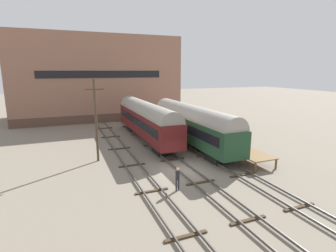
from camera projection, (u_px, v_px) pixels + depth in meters
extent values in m
plane|color=slate|center=(185.00, 170.00, 24.26)|extent=(200.00, 200.00, 0.00)
cube|color=#4C4742|center=(133.00, 176.00, 22.41)|extent=(0.08, 60.00, 0.16)
cube|color=#4C4742|center=(149.00, 174.00, 22.93)|extent=(0.08, 60.00, 0.16)
cube|color=#3D2D1E|center=(186.00, 236.00, 14.54)|extent=(2.60, 0.24, 0.10)
cube|color=#3D2D1E|center=(152.00, 191.00, 19.98)|extent=(2.60, 0.24, 0.10)
cube|color=#3D2D1E|center=(132.00, 165.00, 25.42)|extent=(2.60, 0.24, 0.10)
cube|color=#3D2D1E|center=(119.00, 149.00, 30.86)|extent=(2.60, 0.24, 0.10)
cube|color=#3D2D1E|center=(111.00, 137.00, 36.30)|extent=(2.60, 0.24, 0.10)
cube|color=#3D2D1E|center=(104.00, 128.00, 41.75)|extent=(2.60, 0.24, 0.10)
cube|color=#3D2D1E|center=(99.00, 122.00, 47.19)|extent=(2.60, 0.24, 0.10)
cube|color=#4C4742|center=(178.00, 170.00, 23.96)|extent=(0.08, 60.00, 0.16)
cube|color=#4C4742|center=(192.00, 168.00, 24.48)|extent=(0.08, 60.00, 0.16)
cube|color=#3D2D1E|center=(248.00, 220.00, 16.09)|extent=(2.60, 0.24, 0.10)
cube|color=#3D2D1E|center=(201.00, 182.00, 21.53)|extent=(2.60, 0.24, 0.10)
cube|color=#3D2D1E|center=(172.00, 160.00, 26.97)|extent=(2.60, 0.24, 0.10)
cube|color=#3D2D1E|center=(153.00, 145.00, 32.41)|extent=(2.60, 0.24, 0.10)
cube|color=#3D2D1E|center=(140.00, 134.00, 37.85)|extent=(2.60, 0.24, 0.10)
cube|color=#3D2D1E|center=(130.00, 126.00, 43.30)|extent=(2.60, 0.24, 0.10)
cube|color=#3D2D1E|center=(122.00, 120.00, 48.74)|extent=(2.60, 0.24, 0.10)
cube|color=#4C4742|center=(217.00, 164.00, 25.51)|extent=(0.08, 60.00, 0.16)
cube|color=#4C4742|center=(230.00, 162.00, 26.03)|extent=(0.08, 60.00, 0.16)
cube|color=#3D2D1E|center=(299.00, 207.00, 17.64)|extent=(2.60, 0.24, 0.10)
cube|color=#3D2D1E|center=(243.00, 175.00, 23.08)|extent=(2.60, 0.24, 0.10)
cube|color=#3D2D1E|center=(208.00, 155.00, 28.52)|extent=(2.60, 0.24, 0.10)
cube|color=#3D2D1E|center=(184.00, 141.00, 33.96)|extent=(2.60, 0.24, 0.10)
cube|color=#3D2D1E|center=(167.00, 132.00, 39.40)|extent=(2.60, 0.24, 0.10)
cube|color=#3D2D1E|center=(154.00, 124.00, 44.85)|extent=(2.60, 0.24, 0.10)
cube|color=#3D2D1E|center=(144.00, 118.00, 50.29)|extent=(2.60, 0.24, 0.10)
cube|color=black|center=(173.00, 132.00, 37.30)|extent=(1.80, 2.40, 1.00)
cube|color=black|center=(218.00, 156.00, 26.69)|extent=(1.80, 2.40, 1.00)
cube|color=#1E4228|center=(192.00, 128.00, 31.62)|extent=(2.92, 18.00, 2.65)
cube|color=black|center=(192.00, 125.00, 31.55)|extent=(2.96, 16.56, 0.95)
cylinder|color=gray|center=(192.00, 117.00, 31.34)|extent=(2.77, 17.64, 2.77)
cube|color=black|center=(135.00, 127.00, 40.37)|extent=(1.80, 2.40, 1.00)
cube|color=black|center=(163.00, 148.00, 29.41)|extent=(1.80, 2.40, 1.00)
cube|color=#5B1919|center=(146.00, 122.00, 34.50)|extent=(2.86, 18.60, 2.72)
cube|color=black|center=(146.00, 120.00, 34.44)|extent=(2.90, 17.12, 0.98)
cylinder|color=gray|center=(146.00, 112.00, 34.22)|extent=(2.72, 18.23, 2.72)
cube|color=brown|center=(227.00, 143.00, 29.61)|extent=(2.71, 12.69, 0.10)
cylinder|color=brown|center=(255.00, 168.00, 23.66)|extent=(0.20, 0.20, 0.95)
cylinder|color=brown|center=(276.00, 164.00, 24.55)|extent=(0.20, 0.20, 0.95)
cylinder|color=brown|center=(192.00, 136.00, 34.90)|extent=(0.20, 0.20, 0.95)
cylinder|color=brown|center=(208.00, 135.00, 35.79)|extent=(0.20, 0.20, 0.95)
cylinder|color=brown|center=(218.00, 149.00, 29.28)|extent=(0.20, 0.20, 0.95)
cylinder|color=brown|center=(236.00, 147.00, 30.17)|extent=(0.20, 0.20, 0.95)
cube|color=#2D4C33|center=(223.00, 137.00, 30.36)|extent=(1.40, 0.40, 0.06)
cube|color=#2D4C33|center=(222.00, 135.00, 30.46)|extent=(1.40, 0.06, 0.45)
cube|color=black|center=(219.00, 140.00, 30.19)|extent=(0.06, 0.40, 0.40)
cube|color=black|center=(227.00, 139.00, 30.63)|extent=(0.06, 0.40, 0.40)
cylinder|color=#282833|center=(176.00, 185.00, 20.06)|extent=(0.12, 0.12, 0.89)
cylinder|color=#282833|center=(179.00, 185.00, 20.14)|extent=(0.12, 0.12, 0.89)
cylinder|color=#232328|center=(178.00, 175.00, 19.93)|extent=(0.32, 0.32, 0.74)
sphere|color=tan|center=(178.00, 169.00, 19.83)|extent=(0.24, 0.24, 0.24)
cylinder|color=#473828|center=(96.00, 121.00, 25.99)|extent=(0.24, 0.24, 8.28)
cube|color=#473828|center=(94.00, 89.00, 25.33)|extent=(1.80, 0.12, 0.12)
cube|color=brown|center=(99.00, 113.00, 52.61)|extent=(29.76, 13.47, 1.53)
cube|color=#936651|center=(97.00, 74.00, 51.02)|extent=(29.76, 13.47, 13.81)
cube|color=black|center=(102.00, 74.00, 44.86)|extent=(20.83, 0.10, 1.20)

